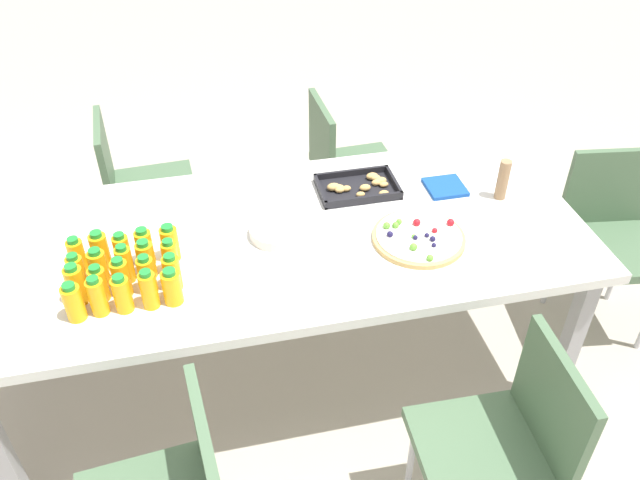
{
  "coord_description": "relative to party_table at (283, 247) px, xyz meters",
  "views": [
    {
      "loc": [
        -0.28,
        -1.87,
        2.21
      ],
      "look_at": [
        0.12,
        -0.09,
        0.77
      ],
      "focal_mm": 36.65,
      "sensor_mm": 36.0,
      "label": 1
    }
  ],
  "objects": [
    {
      "name": "fruit_pizza",
      "position": [
        0.48,
        -0.14,
        0.07
      ],
      "size": [
        0.34,
        0.34,
        0.05
      ],
      "color": "tan",
      "rests_on": "party_table"
    },
    {
      "name": "snack_tray",
      "position": [
        0.35,
        0.22,
        0.07
      ],
      "size": [
        0.32,
        0.21,
        0.04
      ],
      "color": "black",
      "rests_on": "party_table"
    },
    {
      "name": "juice_bottle_11",
      "position": [
        -0.63,
        -0.13,
        0.13
      ],
      "size": [
        0.06,
        0.06,
        0.14
      ],
      "color": "#F8AE14",
      "rests_on": "party_table"
    },
    {
      "name": "juice_bottle_17",
      "position": [
        -0.56,
        -0.05,
        0.12
      ],
      "size": [
        0.05,
        0.05,
        0.13
      ],
      "color": "#FAAC14",
      "rests_on": "party_table"
    },
    {
      "name": "ground_plane",
      "position": [
        0.0,
        0.0,
        -0.69
      ],
      "size": [
        12.0,
        12.0,
        0.0
      ],
      "primitive_type": "plane",
      "color": "#B2A899"
    },
    {
      "name": "juice_bottle_15",
      "position": [
        -0.7,
        -0.05,
        0.13
      ],
      "size": [
        0.05,
        0.05,
        0.14
      ],
      "color": "#FAAE14",
      "rests_on": "party_table"
    },
    {
      "name": "juice_bottle_9",
      "position": [
        -0.4,
        -0.2,
        0.12
      ],
      "size": [
        0.06,
        0.06,
        0.14
      ],
      "color": "#FAAF14",
      "rests_on": "party_table"
    },
    {
      "name": "juice_bottle_10",
      "position": [
        -0.7,
        -0.13,
        0.12
      ],
      "size": [
        0.05,
        0.05,
        0.13
      ],
      "color": "#F9AB14",
      "rests_on": "party_table"
    },
    {
      "name": "juice_bottle_7",
      "position": [
        -0.56,
        -0.2,
        0.13
      ],
      "size": [
        0.06,
        0.06,
        0.15
      ],
      "color": "#FAAC14",
      "rests_on": "party_table"
    },
    {
      "name": "juice_bottle_1",
      "position": [
        -0.63,
        -0.27,
        0.13
      ],
      "size": [
        0.06,
        0.06,
        0.14
      ],
      "color": "#FAAB14",
      "rests_on": "party_table"
    },
    {
      "name": "chair_end",
      "position": [
        1.44,
        0.03,
        -0.19
      ],
      "size": [
        0.45,
        0.45,
        0.83
      ],
      "rotation": [
        0.0,
        0.0,
        3.0
      ],
      "color": "#4C6B4C",
      "rests_on": "ground_plane"
    },
    {
      "name": "juice_bottle_13",
      "position": [
        -0.48,
        -0.12,
        0.13
      ],
      "size": [
        0.06,
        0.06,
        0.15
      ],
      "color": "#FAAB14",
      "rests_on": "party_table"
    },
    {
      "name": "juice_bottle_0",
      "position": [
        -0.7,
        -0.28,
        0.12
      ],
      "size": [
        0.06,
        0.06,
        0.14
      ],
      "color": "#F8AE14",
      "rests_on": "party_table"
    },
    {
      "name": "juice_bottle_12",
      "position": [
        -0.55,
        -0.13,
        0.13
      ],
      "size": [
        0.05,
        0.05,
        0.14
      ],
      "color": "#F9AD14",
      "rests_on": "party_table"
    },
    {
      "name": "chair_near_right",
      "position": [
        0.54,
        -0.84,
        -0.19
      ],
      "size": [
        0.41,
        0.41,
        0.83
      ],
      "rotation": [
        0.0,
        0.0,
        1.54
      ],
      "color": "#4C6B4C",
      "rests_on": "ground_plane"
    },
    {
      "name": "juice_bottle_6",
      "position": [
        -0.63,
        -0.2,
        0.12
      ],
      "size": [
        0.06,
        0.06,
        0.13
      ],
      "color": "#FAAC14",
      "rests_on": "party_table"
    },
    {
      "name": "juice_bottle_14",
      "position": [
        -0.4,
        -0.12,
        0.12
      ],
      "size": [
        0.05,
        0.05,
        0.14
      ],
      "color": "#FAAB14",
      "rests_on": "party_table"
    },
    {
      "name": "juice_bottle_16",
      "position": [
        -0.63,
        -0.05,
        0.13
      ],
      "size": [
        0.06,
        0.06,
        0.15
      ],
      "color": "#FAAD14",
      "rests_on": "party_table"
    },
    {
      "name": "juice_bottle_2",
      "position": [
        -0.55,
        -0.27,
        0.12
      ],
      "size": [
        0.06,
        0.06,
        0.14
      ],
      "color": "#FAAD14",
      "rests_on": "party_table"
    },
    {
      "name": "juice_bottle_3",
      "position": [
        -0.47,
        -0.27,
        0.13
      ],
      "size": [
        0.05,
        0.05,
        0.14
      ],
      "color": "#F9AC14",
      "rests_on": "party_table"
    },
    {
      "name": "juice_bottle_5",
      "position": [
        -0.7,
        -0.2,
        0.13
      ],
      "size": [
        0.06,
        0.06,
        0.15
      ],
      "color": "#FAAF14",
      "rests_on": "party_table"
    },
    {
      "name": "juice_bottle_19",
      "position": [
        -0.4,
        -0.05,
        0.13
      ],
      "size": [
        0.06,
        0.06,
        0.14
      ],
      "color": "#F9AE14",
      "rests_on": "party_table"
    },
    {
      "name": "cardboard_tube",
      "position": [
        0.88,
        0.05,
        0.14
      ],
      "size": [
        0.04,
        0.04,
        0.17
      ],
      "primitive_type": "cylinder",
      "color": "#9E7A56",
      "rests_on": "party_table"
    },
    {
      "name": "juice_bottle_8",
      "position": [
        -0.48,
        -0.2,
        0.13
      ],
      "size": [
        0.05,
        0.05,
        0.15
      ],
      "color": "#F9AC14",
      "rests_on": "party_table"
    },
    {
      "name": "juice_bottle_4",
      "position": [
        -0.4,
        -0.27,
        0.12
      ],
      "size": [
        0.06,
        0.06,
        0.13
      ],
      "color": "#FAAC14",
      "rests_on": "party_table"
    },
    {
      "name": "napkin_stack",
      "position": [
        0.69,
        0.15,
        0.07
      ],
      "size": [
        0.15,
        0.15,
        0.02
      ],
      "primitive_type": "cube",
      "color": "#194CA5",
      "rests_on": "party_table"
    },
    {
      "name": "juice_bottle_18",
      "position": [
        -0.48,
        -0.06,
        0.13
      ],
      "size": [
        0.06,
        0.06,
        0.15
      ],
      "color": "#FAAE14",
      "rests_on": "party_table"
    },
    {
      "name": "party_table",
      "position": [
        0.0,
        0.0,
        0.0
      ],
      "size": [
        2.24,
        0.96,
        0.75
      ],
      "color": "silver",
      "rests_on": "ground_plane"
    },
    {
      "name": "chair_far_left",
      "position": [
        -0.56,
        0.86,
        -0.19
      ],
      "size": [
        0.42,
        0.42,
        0.83
      ],
      "rotation": [
        0.0,
        0.0,
        -1.52
      ],
      "color": "#4C6B4C",
      "rests_on": "ground_plane"
    },
    {
      "name": "plate_stack",
      "position": [
        -0.02,
        0.0,
        0.08
      ],
      "size": [
        0.21,
        0.21,
        0.04
      ],
      "color": "silver",
      "rests_on": "party_table"
    },
    {
      "name": "chair_far_right",
      "position": [
        0.45,
        0.82,
        -0.19
      ],
      "size": [
        0.42,
        0.42,
        0.83
      ],
      "rotation": [
        0.0,
        0.0,
        -1.53
      ],
      "color": "#4C6B4C",
      "rests_on": "ground_plane"
    }
  ]
}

